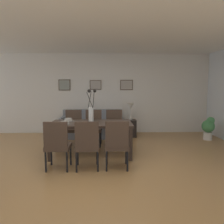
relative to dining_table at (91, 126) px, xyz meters
name	(u,v)px	position (x,y,z in m)	size (l,w,h in m)	color
ground_plane	(95,166)	(0.12, -0.74, -0.66)	(9.00, 9.00, 0.00)	#A87A47
back_wall_panel	(99,94)	(0.12, 2.51, 0.64)	(9.00, 0.10, 2.60)	silver
ceiling_panel	(95,30)	(0.12, -0.34, 1.98)	(9.00, 7.20, 0.08)	white
dining_table	(91,126)	(0.00, 0.00, 0.00)	(1.80, 0.95, 0.74)	#33261E
dining_chair_near_left	(57,143)	(-0.56, -0.90, -0.15)	(0.45, 0.45, 0.92)	#3D2D23
dining_chair_near_right	(73,126)	(-0.53, 0.89, -0.15)	(0.45, 0.45, 0.92)	#3D2D23
dining_chair_far_left	(87,143)	(-0.02, -0.91, -0.15)	(0.47, 0.47, 0.92)	#3D2D23
dining_chair_far_right	(93,126)	(0.00, 0.88, -0.15)	(0.46, 0.46, 0.92)	#3D2D23
dining_chair_mid_left	(117,142)	(0.53, -0.89, -0.15)	(0.45, 0.45, 0.92)	#3D2D23
dining_chair_mid_right	(115,125)	(0.56, 0.90, -0.15)	(0.47, 0.47, 0.92)	#3D2D23
centerpiece_vase	(91,110)	(0.00, 0.00, 0.36)	(0.21, 0.23, 0.73)	silver
placemat_near_left	(65,124)	(-0.54, -0.21, 0.08)	(0.32, 0.32, 0.01)	#4C4742
bowl_near_left	(65,122)	(-0.54, -0.21, 0.12)	(0.17, 0.17, 0.07)	#B2ADA3
placemat_near_right	(68,121)	(-0.54, 0.21, 0.08)	(0.32, 0.32, 0.01)	#4C4742
bowl_near_right	(68,119)	(-0.54, 0.21, 0.12)	(0.17, 0.17, 0.07)	#B2ADA3
sofa	(92,127)	(-0.10, 1.90, -0.38)	(1.84, 0.84, 0.80)	slate
side_table	(130,128)	(1.07, 1.83, -0.40)	(0.36, 0.36, 0.52)	black
table_lamp	(130,108)	(1.07, 1.83, 0.23)	(0.22, 0.22, 0.51)	beige
framed_picture_left	(64,85)	(-1.01, 2.44, 0.92)	(0.38, 0.03, 0.35)	#473828
framed_picture_center	(96,85)	(0.00, 2.44, 0.92)	(0.38, 0.03, 0.31)	#473828
framed_picture_right	(126,85)	(1.01, 2.44, 0.92)	(0.41, 0.03, 0.33)	#473828
potted_plant	(208,127)	(3.28, 1.33, -0.29)	(0.36, 0.36, 0.67)	silver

